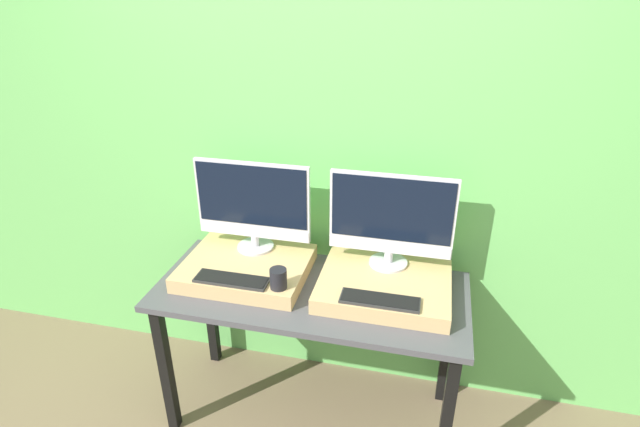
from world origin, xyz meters
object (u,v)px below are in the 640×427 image
at_px(mug, 278,279).
at_px(keyboard_left, 232,280).
at_px(monitor_right, 391,218).
at_px(monitor_left, 253,204).
at_px(keyboard_right, 380,300).

bearing_deg(mug, keyboard_left, 180.00).
bearing_deg(mug, monitor_right, 34.85).
bearing_deg(keyboard_left, monitor_left, 90.00).
distance_m(keyboard_left, monitor_right, 0.77).
relative_size(keyboard_left, keyboard_right, 1.00).
distance_m(keyboard_left, keyboard_right, 0.67).
bearing_deg(monitor_right, keyboard_left, -155.04).
relative_size(mug, monitor_right, 0.16).
relative_size(mug, keyboard_right, 0.28).
bearing_deg(monitor_left, keyboard_right, -24.96).
distance_m(monitor_left, monitor_right, 0.67).
xyz_separation_m(monitor_left, keyboard_left, (0.00, -0.31, -0.23)).
xyz_separation_m(monitor_left, keyboard_right, (0.67, -0.31, -0.23)).
distance_m(monitor_right, keyboard_right, 0.39).
height_order(mug, monitor_right, monitor_right).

